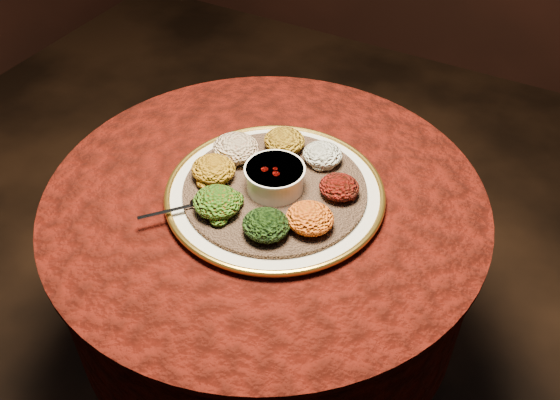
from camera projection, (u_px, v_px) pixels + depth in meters
The scene contains 13 objects.
table at pixel (266, 251), 1.46m from camera, with size 0.96×0.96×0.73m.
platter at pixel (275, 193), 1.33m from camera, with size 0.58×0.58×0.02m.
injera at pixel (275, 189), 1.32m from camera, with size 0.39×0.39×0.01m, color brown.
stew_bowl at pixel (275, 177), 1.30m from camera, with size 0.13×0.13×0.05m.
spoon at pixel (193, 205), 1.27m from camera, with size 0.11×0.11×0.01m.
portion_ayib at pixel (323, 154), 1.37m from camera, with size 0.09×0.08×0.04m, color silver.
portion_kitfo at pixel (339, 187), 1.29m from camera, with size 0.08×0.08×0.04m, color black.
portion_tikil at pixel (310, 218), 1.22m from camera, with size 0.10×0.09×0.05m, color #BF770F.
portion_gomen at pixel (266, 225), 1.20m from camera, with size 0.09×0.09×0.05m, color black.
portion_mixveg at pixel (217, 202), 1.25m from camera, with size 0.10×0.09×0.05m, color #A7240A.
portion_kik at pixel (213, 169), 1.33m from camera, with size 0.10×0.09×0.05m, color #A8700E.
portion_timatim at pixel (236, 148), 1.38m from camera, with size 0.10×0.10×0.05m, color maroon.
portion_shiro at pixel (284, 141), 1.40m from camera, with size 0.09×0.09×0.04m, color #9C7012.
Camera 1 is at (0.51, -0.86, 1.64)m, focal length 40.00 mm.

